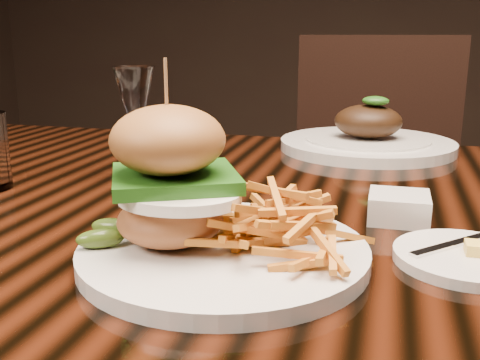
% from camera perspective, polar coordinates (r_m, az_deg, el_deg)
% --- Properties ---
extents(dining_table, '(1.60, 0.90, 0.75)m').
position_cam_1_polar(dining_table, '(0.72, 6.85, -8.42)').
color(dining_table, black).
rests_on(dining_table, ground).
extents(burger_plate, '(0.27, 0.27, 0.18)m').
position_cam_1_polar(burger_plate, '(0.51, -2.57, -3.25)').
color(burger_plate, silver).
rests_on(burger_plate, dining_table).
extents(side_saucer, '(0.13, 0.13, 0.02)m').
position_cam_1_polar(side_saucer, '(0.56, 22.02, -7.30)').
color(side_saucer, silver).
rests_on(side_saucer, dining_table).
extents(ramekin, '(0.08, 0.08, 0.03)m').
position_cam_1_polar(ramekin, '(0.65, 15.83, -2.68)').
color(ramekin, silver).
rests_on(ramekin, dining_table).
extents(wine_glass, '(0.06, 0.06, 0.16)m').
position_cam_1_polar(wine_glass, '(0.81, -10.62, 8.24)').
color(wine_glass, white).
rests_on(wine_glass, dining_table).
extents(far_dish, '(0.31, 0.31, 0.10)m').
position_cam_1_polar(far_dish, '(1.03, 12.79, 4.02)').
color(far_dish, silver).
rests_on(far_dish, dining_table).
extents(chair_far, '(0.47, 0.48, 0.95)m').
position_cam_1_polar(chair_far, '(1.60, 13.14, -0.77)').
color(chair_far, black).
rests_on(chair_far, ground).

